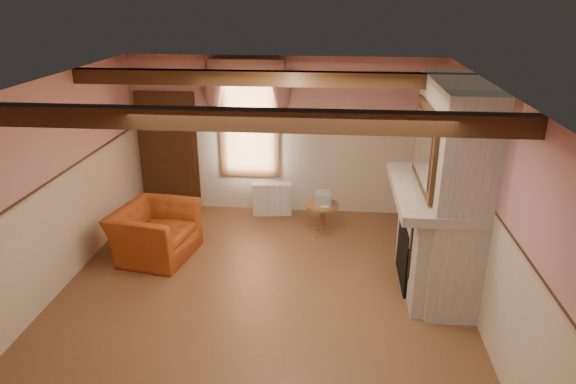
# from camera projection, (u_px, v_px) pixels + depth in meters

# --- Properties ---
(floor) EXTENTS (5.50, 6.00, 0.01)m
(floor) POSITION_uv_depth(u_px,v_px,m) (260.00, 296.00, 6.87)
(floor) COLOR brown
(floor) RESTS_ON ground
(ceiling) EXTENTS (5.50, 6.00, 0.01)m
(ceiling) POSITION_uv_depth(u_px,v_px,m) (255.00, 86.00, 5.84)
(ceiling) COLOR silver
(ceiling) RESTS_ON wall_back
(wall_back) EXTENTS (5.50, 0.02, 2.80)m
(wall_back) POSITION_uv_depth(u_px,v_px,m) (283.00, 136.00, 9.13)
(wall_back) COLOR tan
(wall_back) RESTS_ON floor
(wall_front) EXTENTS (5.50, 0.02, 2.80)m
(wall_front) POSITION_uv_depth(u_px,v_px,m) (194.00, 363.00, 3.57)
(wall_front) COLOR tan
(wall_front) RESTS_ON floor
(wall_left) EXTENTS (0.02, 6.00, 2.80)m
(wall_left) POSITION_uv_depth(u_px,v_px,m) (46.00, 192.00, 6.59)
(wall_left) COLOR tan
(wall_left) RESTS_ON floor
(wall_right) EXTENTS (0.02, 6.00, 2.80)m
(wall_right) POSITION_uv_depth(u_px,v_px,m) (486.00, 208.00, 6.11)
(wall_right) COLOR tan
(wall_right) RESTS_ON floor
(wainscot) EXTENTS (5.50, 6.00, 1.50)m
(wainscot) POSITION_uv_depth(u_px,v_px,m) (259.00, 247.00, 6.59)
(wainscot) COLOR beige
(wainscot) RESTS_ON floor
(chair_rail) EXTENTS (5.50, 6.00, 0.08)m
(chair_rail) POSITION_uv_depth(u_px,v_px,m) (258.00, 192.00, 6.32)
(chair_rail) COLOR black
(chair_rail) RESTS_ON wainscot
(firebox) EXTENTS (0.20, 0.95, 0.90)m
(firebox) POSITION_uv_depth(u_px,v_px,m) (409.00, 252.00, 7.08)
(firebox) COLOR black
(firebox) RESTS_ON floor
(armchair) EXTENTS (1.24, 1.37, 0.78)m
(armchair) POSITION_uv_depth(u_px,v_px,m) (155.00, 232.00, 7.80)
(armchair) COLOR #994219
(armchair) RESTS_ON floor
(side_table) EXTENTS (0.56, 0.56, 0.55)m
(side_table) POSITION_uv_depth(u_px,v_px,m) (322.00, 219.00, 8.52)
(side_table) COLOR brown
(side_table) RESTS_ON floor
(book_stack) EXTENTS (0.29, 0.34, 0.20)m
(book_stack) POSITION_uv_depth(u_px,v_px,m) (323.00, 198.00, 8.41)
(book_stack) COLOR #B7AD8C
(book_stack) RESTS_ON side_table
(radiator) EXTENTS (0.72, 0.26, 0.60)m
(radiator) POSITION_uv_depth(u_px,v_px,m) (272.00, 199.00, 9.27)
(radiator) COLOR silver
(radiator) RESTS_ON floor
(bowl) EXTENTS (0.34, 0.34, 0.08)m
(bowl) POSITION_uv_depth(u_px,v_px,m) (434.00, 183.00, 6.74)
(bowl) COLOR brown
(bowl) RESTS_ON mantel
(mantel_clock) EXTENTS (0.14, 0.24, 0.20)m
(mantel_clock) POSITION_uv_depth(u_px,v_px,m) (427.00, 165.00, 7.26)
(mantel_clock) COLOR black
(mantel_clock) RESTS_ON mantel
(oil_lamp) EXTENTS (0.11, 0.11, 0.28)m
(oil_lamp) POSITION_uv_depth(u_px,v_px,m) (433.00, 171.00, 6.87)
(oil_lamp) COLOR #BE8C35
(oil_lamp) RESTS_ON mantel
(candle_red) EXTENTS (0.06, 0.06, 0.16)m
(candle_red) POSITION_uv_depth(u_px,v_px,m) (445.00, 201.00, 6.07)
(candle_red) COLOR maroon
(candle_red) RESTS_ON mantel
(jar_yellow) EXTENTS (0.06, 0.06, 0.12)m
(jar_yellow) POSITION_uv_depth(u_px,v_px,m) (439.00, 191.00, 6.42)
(jar_yellow) COLOR gold
(jar_yellow) RESTS_ON mantel
(fireplace) EXTENTS (0.85, 2.00, 2.80)m
(fireplace) POSITION_uv_depth(u_px,v_px,m) (448.00, 189.00, 6.70)
(fireplace) COLOR gray
(fireplace) RESTS_ON floor
(mantel) EXTENTS (1.05, 2.05, 0.12)m
(mantel) POSITION_uv_depth(u_px,v_px,m) (434.00, 191.00, 6.73)
(mantel) COLOR gray
(mantel) RESTS_ON fireplace
(overmantel_mirror) EXTENTS (0.06, 1.44, 1.04)m
(overmantel_mirror) POSITION_uv_depth(u_px,v_px,m) (424.00, 146.00, 6.52)
(overmantel_mirror) COLOR silver
(overmantel_mirror) RESTS_ON fireplace
(door) EXTENTS (1.10, 0.10, 2.10)m
(door) POSITION_uv_depth(u_px,v_px,m) (169.00, 153.00, 9.39)
(door) COLOR black
(door) RESTS_ON floor
(window) EXTENTS (1.06, 0.08, 2.02)m
(window) POSITION_uv_depth(u_px,v_px,m) (249.00, 122.00, 9.06)
(window) COLOR white
(window) RESTS_ON wall_back
(window_drapes) EXTENTS (1.30, 0.14, 1.40)m
(window_drapes) POSITION_uv_depth(u_px,v_px,m) (247.00, 89.00, 8.76)
(window_drapes) COLOR gray
(window_drapes) RESTS_ON wall_back
(ceiling_beam_front) EXTENTS (5.50, 0.18, 0.20)m
(ceiling_beam_front) POSITION_uv_depth(u_px,v_px,m) (236.00, 120.00, 4.76)
(ceiling_beam_front) COLOR black
(ceiling_beam_front) RESTS_ON ceiling
(ceiling_beam_back) EXTENTS (5.50, 0.18, 0.20)m
(ceiling_beam_back) POSITION_uv_depth(u_px,v_px,m) (269.00, 78.00, 6.99)
(ceiling_beam_back) COLOR black
(ceiling_beam_back) RESTS_ON ceiling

